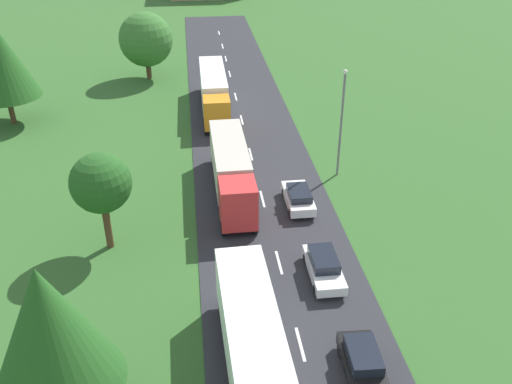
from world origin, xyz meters
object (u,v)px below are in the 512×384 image
at_px(truck_third, 214,90).
at_px(car_second, 363,364).
at_px(lamppost_second, 342,119).
at_px(truck_lead, 258,370).
at_px(car_fourth, 298,197).
at_px(truck_second, 231,169).
at_px(car_third, 324,266).
at_px(tree_elm, 49,329).
at_px(tree_oak, 146,40).
at_px(tree_maple, 101,183).

bearing_deg(truck_third, car_second, -81.97).
bearing_deg(lamppost_second, truck_third, 120.44).
xyz_separation_m(truck_lead, car_fourth, (5.09, 16.88, -1.39)).
height_order(truck_second, car_third, truck_second).
height_order(car_second, lamppost_second, lamppost_second).
bearing_deg(truck_second, truck_third, 91.04).
bearing_deg(lamppost_second, car_third, -107.82).
xyz_separation_m(truck_second, tree_elm, (-8.65, -19.76, 3.87)).
bearing_deg(tree_elm, truck_lead, 2.61).
bearing_deg(tree_oak, truck_third, -57.18).
relative_size(truck_third, car_third, 2.99).
distance_m(truck_third, lamppost_second, 18.02).
bearing_deg(car_second, tree_oak, 104.53).
bearing_deg(tree_oak, tree_maple, -91.82).
bearing_deg(truck_lead, car_fourth, 73.22).
bearing_deg(car_fourth, truck_lead, -106.78).
relative_size(truck_third, tree_maple, 2.00).
bearing_deg(tree_elm, car_second, 5.82).
height_order(truck_second, tree_oak, tree_oak).
xyz_separation_m(truck_third, car_fourth, (4.94, -19.94, -1.32)).
distance_m(truck_third, tree_maple, 24.77).
height_order(lamppost_second, tree_oak, lamppost_second).
distance_m(truck_second, truck_third, 17.43).
xyz_separation_m(car_second, tree_elm, (-13.39, -1.36, 5.13)).
bearing_deg(lamppost_second, truck_lead, -113.14).
xyz_separation_m(tree_oak, tree_elm, (-1.26, -48.15, 1.41)).
distance_m(truck_second, tree_oak, 29.43).
height_order(truck_third, lamppost_second, lamppost_second).
bearing_deg(truck_lead, tree_elm, -177.39).
height_order(car_third, lamppost_second, lamppost_second).
bearing_deg(truck_second, tree_maple, -145.50).
xyz_separation_m(tree_oak, tree_maple, (-1.09, -34.21, 0.11)).
bearing_deg(truck_second, car_fourth, -28.47).
distance_m(truck_second, car_second, 19.04).
bearing_deg(car_third, truck_third, 99.92).
relative_size(car_third, tree_maple, 0.67).
xyz_separation_m(car_third, car_fourth, (0.02, 8.19, -0.01)).
bearing_deg(car_third, tree_oak, 107.05).
distance_m(truck_third, car_second, 36.21).
xyz_separation_m(car_third, tree_maple, (-13.08, 4.88, 3.86)).
relative_size(car_third, tree_elm, 0.50).
distance_m(car_second, tree_maple, 18.64).
relative_size(truck_lead, car_second, 3.46).
distance_m(truck_lead, truck_second, 19.39).
bearing_deg(car_third, truck_lead, -120.25).
xyz_separation_m(car_fourth, tree_elm, (-13.28, -17.25, 5.17)).
xyz_separation_m(lamppost_second, tree_elm, (-17.36, -21.83, 1.15)).
bearing_deg(car_second, tree_elm, -174.18).
distance_m(lamppost_second, tree_elm, 27.91).
relative_size(truck_third, tree_elm, 1.49).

